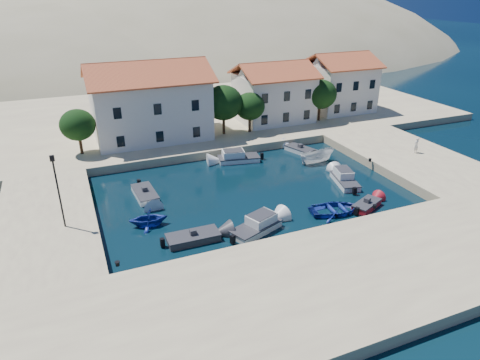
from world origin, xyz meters
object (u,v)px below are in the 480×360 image
at_px(building_left, 150,99).
at_px(building_mid, 274,91).
at_px(boat_east, 316,163).
at_px(cabin_cruiser_east, 345,180).
at_px(rowboat_south, 335,212).
at_px(lamppost, 57,185).
at_px(cabin_cruiser_south, 256,227).
at_px(pedestrian, 416,145).
at_px(building_right, 340,81).

xyz_separation_m(building_left, building_mid, (18.00, 1.00, -0.71)).
bearing_deg(building_mid, boat_east, -96.51).
bearing_deg(building_left, cabin_cruiser_east, -51.68).
bearing_deg(rowboat_south, lamppost, 84.93).
relative_size(cabin_cruiser_south, cabin_cruiser_east, 1.04).
bearing_deg(boat_east, building_left, 49.26).
distance_m(cabin_cruiser_south, pedestrian, 25.25).
bearing_deg(lamppost, cabin_cruiser_south, -19.67).
relative_size(building_right, lamppost, 1.52).
xyz_separation_m(building_left, pedestrian, (27.38, -17.80, -4.00)).
height_order(building_left, building_right, building_left).
height_order(cabin_cruiser_east, boat_east, cabin_cruiser_east).
xyz_separation_m(lamppost, cabin_cruiser_south, (14.81, -5.29, -4.28)).
distance_m(building_left, building_mid, 18.04).
bearing_deg(rowboat_south, pedestrian, -58.21).
bearing_deg(cabin_cruiser_east, lamppost, 104.32).
height_order(building_mid, cabin_cruiser_east, building_mid).
bearing_deg(cabin_cruiser_east, building_left, 52.94).
distance_m(cabin_cruiser_east, boat_east, 6.24).
relative_size(building_mid, cabin_cruiser_south, 2.09).
bearing_deg(cabin_cruiser_south, rowboat_south, -20.03).
bearing_deg(cabin_cruiser_south, building_left, 75.67).
height_order(rowboat_south, cabin_cruiser_east, cabin_cruiser_east).
xyz_separation_m(building_mid, boat_east, (-1.71, -14.93, -5.22)).
relative_size(building_left, boat_east, 3.33).
bearing_deg(building_mid, lamppost, -144.55).
distance_m(boat_east, pedestrian, 11.90).
distance_m(cabin_cruiser_east, pedestrian, 11.79).
xyz_separation_m(cabin_cruiser_south, rowboat_south, (8.15, 0.25, -0.48)).
height_order(rowboat_south, pedestrian, pedestrian).
bearing_deg(cabin_cruiser_east, rowboat_south, 152.32).
distance_m(cabin_cruiser_south, cabin_cruiser_east, 13.62).
distance_m(lamppost, boat_east, 28.84).
bearing_deg(lamppost, rowboat_south, -12.39).
bearing_deg(building_right, cabin_cruiser_south, -134.36).
bearing_deg(building_right, boat_east, -130.70).
bearing_deg(cabin_cruiser_east, building_mid, 9.01).
bearing_deg(cabin_cruiser_south, boat_east, 19.40).
distance_m(cabin_cruiser_south, rowboat_south, 8.17).
bearing_deg(building_right, cabin_cruiser_east, -122.44).
bearing_deg(boat_east, building_right, -40.91).
bearing_deg(pedestrian, boat_east, -32.65).
xyz_separation_m(building_left, lamppost, (-11.50, -20.00, -1.18)).
distance_m(lamppost, pedestrian, 39.04).
xyz_separation_m(building_left, boat_east, (16.29, -13.93, -5.94)).
xyz_separation_m(building_left, cabin_cruiser_south, (3.31, -25.29, -5.46)).
xyz_separation_m(building_mid, cabin_cruiser_south, (-14.69, -26.29, -4.75)).
distance_m(building_right, boat_east, 21.72).
height_order(building_mid, building_right, building_right).
xyz_separation_m(building_right, cabin_cruiser_south, (-26.69, -27.29, -5.00)).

